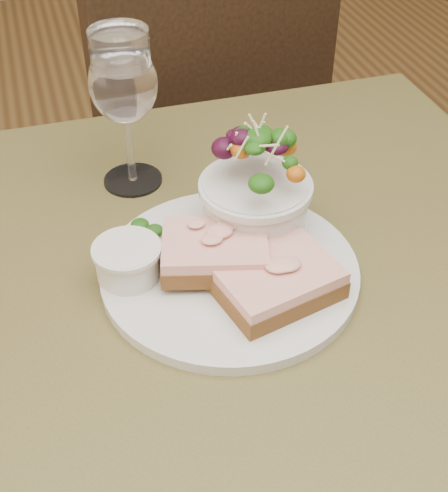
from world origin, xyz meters
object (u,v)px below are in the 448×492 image
object	(u,v)px
cafe_table	(226,372)
salad_bowl	(256,184)
chair_far	(183,230)
dinner_plate	(230,271)
ramekin	(128,260)
sandwich_front	(277,281)
sandwich_back	(215,251)
wine_glass	(124,88)

from	to	relation	value
cafe_table	salad_bowl	world-z (taller)	salad_bowl
chair_far	dinner_plate	size ratio (longest dim) A/B	3.45
salad_bowl	cafe_table	bearing A→B (deg)	-122.98
cafe_table	ramekin	bearing A→B (deg)	146.25
ramekin	sandwich_front	bearing A→B (deg)	-26.73
chair_far	sandwich_back	world-z (taller)	chair_far
cafe_table	dinner_plate	distance (m)	0.12
chair_far	ramekin	size ratio (longest dim) A/B	14.29
sandwich_back	salad_bowl	distance (m)	0.08
sandwich_back	dinner_plate	bearing A→B (deg)	10.15
sandwich_back	ramekin	world-z (taller)	sandwich_back
sandwich_back	wine_glass	size ratio (longest dim) A/B	0.69
ramekin	salad_bowl	size ratio (longest dim) A/B	0.50
cafe_table	salad_bowl	size ratio (longest dim) A/B	6.30
chair_far	salad_bowl	xyz separation A→B (m)	(-0.05, -0.59, 0.53)
sandwich_back	wine_glass	xyz separation A→B (m)	(-0.05, 0.19, 0.09)
dinner_plate	sandwich_front	xyz separation A→B (m)	(0.03, -0.05, 0.02)
dinner_plate	wine_glass	size ratio (longest dim) A/B	1.49
sandwich_back	wine_glass	world-z (taller)	wine_glass
cafe_table	sandwich_back	xyz separation A→B (m)	(-0.00, 0.04, 0.14)
cafe_table	sandwich_back	distance (m)	0.14
sandwich_front	ramekin	bearing A→B (deg)	139.55
ramekin	wine_glass	xyz separation A→B (m)	(0.04, 0.18, 0.09)
ramekin	wine_glass	distance (m)	0.20
sandwich_back	ramekin	xyz separation A→B (m)	(-0.08, 0.02, -0.00)
sandwich_back	sandwich_front	bearing A→B (deg)	-31.82
cafe_table	wine_glass	size ratio (longest dim) A/B	4.57
cafe_table	wine_glass	world-z (taller)	wine_glass
cafe_table	chair_far	world-z (taller)	chair_far
chair_far	salad_bowl	size ratio (longest dim) A/B	7.09
sandwich_front	ramekin	xyz separation A→B (m)	(-0.13, 0.07, 0.00)
ramekin	wine_glass	bearing A→B (deg)	78.26
chair_far	wine_glass	size ratio (longest dim) A/B	5.14
sandwich_front	ramekin	world-z (taller)	ramekin
cafe_table	ramekin	distance (m)	0.17
sandwich_back	salad_bowl	xyz separation A→B (m)	(0.06, 0.05, 0.04)
dinner_plate	ramekin	world-z (taller)	ramekin
cafe_table	ramekin	size ratio (longest dim) A/B	12.70
cafe_table	sandwich_front	distance (m)	0.14
sandwich_front	sandwich_back	size ratio (longest dim) A/B	1.06
chair_far	wine_glass	bearing A→B (deg)	58.48
sandwich_back	salad_bowl	bearing A→B (deg)	54.95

